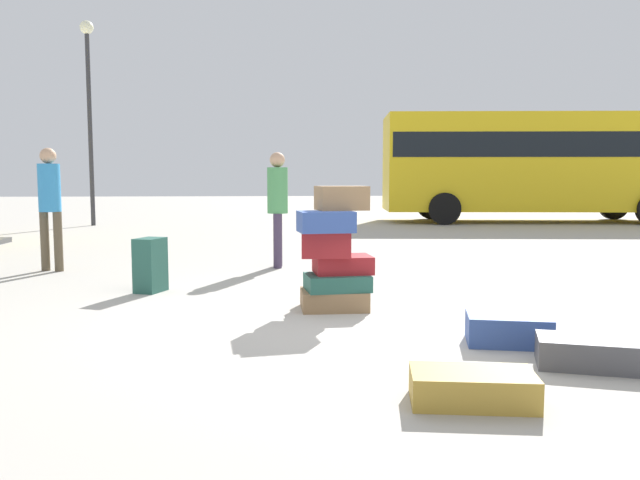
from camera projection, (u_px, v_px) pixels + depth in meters
name	position (u px, v px, depth m)	size (l,w,h in m)	color
ground_plane	(351.00, 320.00, 5.92)	(80.00, 80.00, 0.00)	#ADA89E
suitcase_tower	(335.00, 255.00, 6.35)	(0.77, 0.66, 1.23)	olive
suitcase_navy_foreground_far	(508.00, 329.00, 5.05)	(0.64, 0.43, 0.23)	#334F99
suitcase_tan_right_side	(472.00, 388.00, 3.71)	(0.72, 0.39, 0.19)	#B28C33
suitcase_charcoal_foreground_near	(593.00, 353.00, 4.41)	(0.75, 0.39, 0.20)	#4C4C51
suitcase_teal_white_trunk	(150.00, 265.00, 7.33)	(0.26, 0.35, 0.63)	#26594C
person_bearded_onlooker	(50.00, 198.00, 8.90)	(0.33, 0.30, 1.73)	brown
person_tourist_with_camera	(278.00, 199.00, 9.29)	(0.30, 0.34, 1.69)	#3F334C
parked_bus	(536.00, 160.00, 18.85)	(9.10, 3.41, 3.15)	yellow
lamp_post	(89.00, 91.00, 17.24)	(0.36, 0.36, 5.52)	#333338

